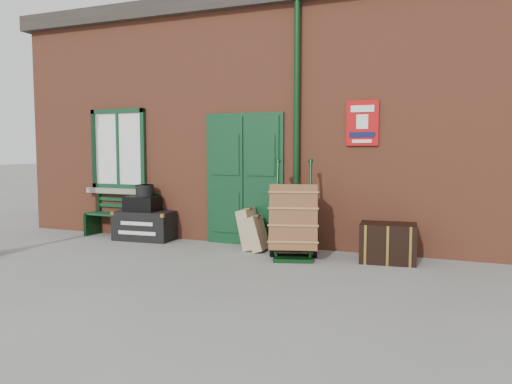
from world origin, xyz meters
The scene contains 10 objects.
ground centered at (0.00, 0.00, 0.00)m, with size 80.00×80.00×0.00m, color gray.
station_building centered at (0.00, 3.49, 2.16)m, with size 10.30×4.30×4.36m.
bench centered at (-2.73, 1.32, 0.44)m, with size 1.42×0.47×0.87m.
houdini_trunk centered at (-2.15, 1.19, 0.26)m, with size 1.05×0.58×0.53m, color black.
strongbox centered at (-2.20, 1.19, 0.66)m, with size 0.58×0.42×0.26m, color black.
hatbox centered at (-2.17, 1.22, 0.90)m, with size 0.32×0.32×0.21m, color black.
suitcase_back centered at (-0.06, 1.12, 0.34)m, with size 0.19×0.47×0.66m, color tan.
suitcase_front centered at (0.12, 1.02, 0.29)m, with size 0.17×0.42×0.56m, color tan.
porter_trolley centered at (0.82, 0.76, 0.57)m, with size 0.90×0.94×1.47m.
dark_trunk centered at (2.19, 1.00, 0.29)m, with size 0.79×0.52×0.57m, color black.
Camera 1 is at (3.09, -6.37, 1.66)m, focal length 35.00 mm.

